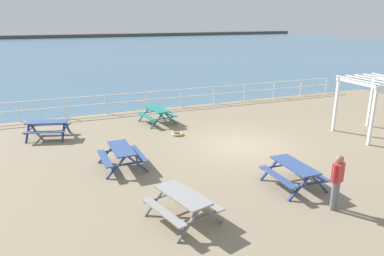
% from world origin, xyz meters
% --- Properties ---
extents(ground_plane, '(30.00, 24.00, 0.20)m').
position_xyz_m(ground_plane, '(0.00, 0.00, -0.10)').
color(ground_plane, gray).
extents(sea_band, '(142.00, 90.00, 0.01)m').
position_xyz_m(sea_band, '(0.00, 52.75, 0.00)').
color(sea_band, '#476B84').
rests_on(sea_band, ground).
extents(distant_shoreline, '(142.00, 6.00, 1.80)m').
position_xyz_m(distant_shoreline, '(0.00, 95.75, 0.00)').
color(distant_shoreline, '#4C4C47').
rests_on(distant_shoreline, ground).
extents(seaward_railing, '(23.07, 0.07, 1.08)m').
position_xyz_m(seaward_railing, '(-0.00, 7.75, 0.76)').
color(seaward_railing, white).
rests_on(seaward_railing, ground).
extents(picnic_table_near_left, '(1.59, 1.84, 0.80)m').
position_xyz_m(picnic_table_near_left, '(-5.33, -0.39, 0.58)').
color(picnic_table_near_left, '#334C84').
rests_on(picnic_table_near_left, ground).
extents(picnic_table_near_right, '(1.55, 1.81, 0.80)m').
position_xyz_m(picnic_table_near_right, '(-0.43, -4.06, 0.58)').
color(picnic_table_near_right, '#334C84').
rests_on(picnic_table_near_right, ground).
extents(picnic_table_mid_centre, '(2.14, 1.94, 0.80)m').
position_xyz_m(picnic_table_mid_centre, '(-7.81, 4.35, 0.58)').
color(picnic_table_mid_centre, '#334C84').
rests_on(picnic_table_mid_centre, ground).
extents(picnic_table_far_left, '(1.93, 2.13, 0.80)m').
position_xyz_m(picnic_table_far_left, '(-4.51, -4.58, 0.58)').
color(picnic_table_far_left, gray).
rests_on(picnic_table_far_left, ground).
extents(picnic_table_far_right, '(1.78, 2.01, 0.80)m').
position_xyz_m(picnic_table_far_right, '(-2.43, 4.76, 0.58)').
color(picnic_table_far_right, '#1E7A70').
rests_on(picnic_table_far_right, ground).
extents(visitor, '(0.50, 0.32, 1.66)m').
position_xyz_m(visitor, '(-0.23, -5.69, 0.95)').
color(visitor, slate).
rests_on(visitor, ground).
extents(lattice_pergola, '(2.51, 2.62, 2.70)m').
position_xyz_m(lattice_pergola, '(6.28, -0.92, 2.00)').
color(lattice_pergola, white).
rests_on(lattice_pergola, ground).
extents(rope_coil, '(0.55, 0.55, 0.11)m').
position_xyz_m(rope_coil, '(-2.15, 2.41, 0.06)').
color(rope_coil, tan).
rests_on(rope_coil, ground).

